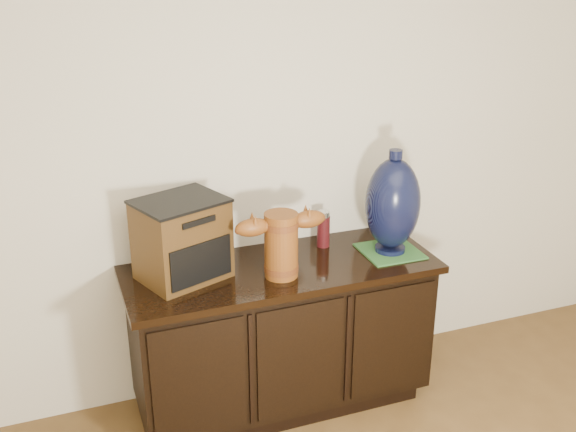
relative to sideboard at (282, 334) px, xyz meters
name	(u,v)px	position (x,y,z in m)	size (l,w,h in m)	color
sideboard	(282,334)	(0.00, 0.00, 0.00)	(1.46, 0.56, 0.75)	black
terracotta_vessel	(281,241)	(-0.03, -0.09, 0.54)	(0.42, 0.16, 0.30)	brown
tv_radio	(182,239)	(-0.45, 0.05, 0.55)	(0.45, 0.41, 0.37)	#422A10
green_mat	(390,251)	(0.55, -0.04, 0.37)	(0.27, 0.27, 0.01)	#2D602B
lamp_base	(393,204)	(0.55, -0.04, 0.62)	(0.26, 0.26, 0.51)	black
spray_can	(323,229)	(0.27, 0.14, 0.46)	(0.06, 0.06, 0.18)	#5D1015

